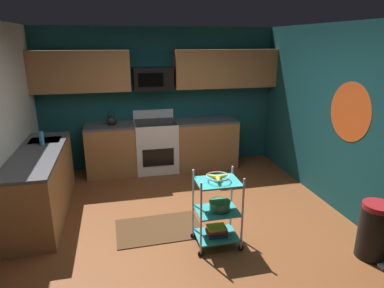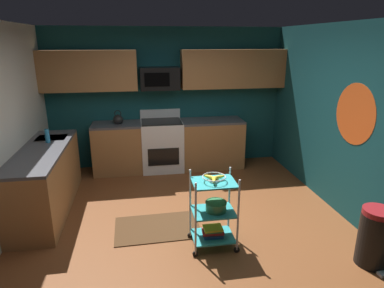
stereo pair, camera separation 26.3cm
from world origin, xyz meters
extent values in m
cube|color=brown|center=(0.00, 0.00, -0.02)|extent=(4.40, 4.80, 0.04)
cube|color=#14474C|center=(0.00, 2.43, 1.30)|extent=(4.52, 0.06, 2.60)
cube|color=#14474C|center=(2.23, 0.00, 1.30)|extent=(0.06, 4.80, 2.60)
cylinder|color=#E5591E|center=(2.20, -0.08, 1.45)|extent=(0.00, 0.80, 0.80)
cube|color=#9E6B3D|center=(0.00, 2.10, 0.44)|extent=(2.79, 0.60, 0.88)
cube|color=#4C4C51|center=(0.00, 2.10, 0.90)|extent=(2.79, 0.60, 0.04)
cube|color=#9E6B3D|center=(-1.90, 0.77, 0.44)|extent=(0.60, 2.06, 0.88)
cube|color=#4C4C51|center=(-1.90, 0.77, 0.90)|extent=(0.60, 2.06, 0.04)
cube|color=#B7BABC|center=(-1.90, 1.35, 0.84)|extent=(0.44, 0.36, 0.16)
cube|color=white|center=(-0.14, 2.10, 0.46)|extent=(0.76, 0.64, 0.92)
cube|color=black|center=(-0.14, 1.78, 0.35)|extent=(0.56, 0.01, 0.32)
cube|color=white|center=(-0.14, 2.39, 1.01)|extent=(0.76, 0.06, 0.18)
cube|color=black|center=(-0.14, 2.10, 0.93)|extent=(0.72, 0.60, 0.02)
cube|color=#9E6B3D|center=(-1.37, 2.23, 1.85)|extent=(1.66, 0.33, 0.70)
cube|color=#9E6B3D|center=(1.23, 2.23, 1.85)|extent=(1.94, 0.33, 0.70)
cube|color=black|center=(-0.14, 2.21, 1.70)|extent=(0.70, 0.38, 0.40)
cube|color=black|center=(-0.20, 2.02, 1.70)|extent=(0.44, 0.01, 0.24)
cylinder|color=silver|center=(0.01, -0.70, 0.47)|extent=(0.02, 0.02, 0.88)
cylinder|color=black|center=(0.01, -0.70, 0.04)|extent=(0.07, 0.02, 0.07)
cylinder|color=silver|center=(0.50, -0.70, 0.47)|extent=(0.02, 0.02, 0.88)
cylinder|color=black|center=(0.50, -0.70, 0.04)|extent=(0.07, 0.02, 0.07)
cylinder|color=silver|center=(0.01, -0.32, 0.47)|extent=(0.02, 0.02, 0.88)
cylinder|color=black|center=(0.01, -0.32, 0.04)|extent=(0.07, 0.02, 0.07)
cylinder|color=silver|center=(0.50, -0.32, 0.47)|extent=(0.02, 0.02, 0.88)
cylinder|color=black|center=(0.50, -0.32, 0.04)|extent=(0.07, 0.02, 0.07)
cube|color=teal|center=(0.25, -0.51, 0.12)|extent=(0.49, 0.38, 0.02)
cube|color=teal|center=(0.25, -0.51, 0.45)|extent=(0.49, 0.38, 0.02)
cube|color=teal|center=(0.25, -0.51, 0.82)|extent=(0.49, 0.38, 0.02)
torus|color=silver|center=(0.25, -0.51, 0.89)|extent=(0.27, 0.27, 0.01)
cylinder|color=silver|center=(0.25, -0.51, 0.84)|extent=(0.12, 0.12, 0.02)
ellipsoid|color=yellow|center=(0.30, -0.49, 0.87)|extent=(0.17, 0.09, 0.04)
ellipsoid|color=yellow|center=(0.22, -0.47, 0.87)|extent=(0.15, 0.14, 0.04)
ellipsoid|color=yellow|center=(0.24, -0.56, 0.87)|extent=(0.08, 0.17, 0.04)
cylinder|color=#387F4C|center=(0.29, -0.51, 0.51)|extent=(0.24, 0.24, 0.11)
torus|color=#387F4C|center=(0.29, -0.51, 0.57)|extent=(0.25, 0.25, 0.01)
cube|color=#1E4C8C|center=(0.25, -0.51, 0.15)|extent=(0.24, 0.18, 0.03)
cube|color=#B22626|center=(0.25, -0.51, 0.18)|extent=(0.26, 0.15, 0.04)
cube|color=#26723F|center=(0.25, -0.51, 0.21)|extent=(0.20, 0.16, 0.02)
cube|color=gold|center=(0.25, -0.51, 0.23)|extent=(0.22, 0.17, 0.02)
sphere|color=black|center=(-0.92, 2.10, 0.99)|extent=(0.18, 0.18, 0.18)
sphere|color=black|center=(-0.92, 2.10, 1.08)|extent=(0.03, 0.03, 0.03)
cone|color=black|center=(-0.84, 2.10, 1.01)|extent=(0.09, 0.04, 0.06)
torus|color=black|center=(-0.92, 2.10, 1.10)|extent=(0.12, 0.01, 0.12)
cylinder|color=#2D8CBF|center=(-1.89, 1.08, 1.02)|extent=(0.06, 0.06, 0.20)
cylinder|color=black|center=(1.90, -1.13, 0.30)|extent=(0.34, 0.34, 0.60)
cylinder|color=maroon|center=(1.90, -1.13, 0.63)|extent=(0.33, 0.33, 0.06)
cube|color=#B2B2B7|center=(1.90, -1.34, 0.01)|extent=(0.10, 0.08, 0.03)
cube|color=#472D19|center=(-0.38, -0.02, 0.01)|extent=(1.11, 0.72, 0.01)
camera|label=1|loc=(-0.81, -3.84, 2.36)|focal=31.20mm
camera|label=2|loc=(-0.56, -3.90, 2.36)|focal=31.20mm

